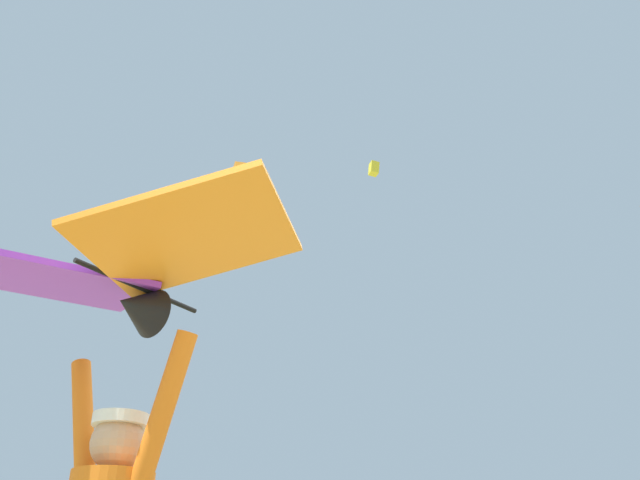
# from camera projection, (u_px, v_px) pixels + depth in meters

# --- Properties ---
(held_stunt_kite) EXTENTS (1.93, 1.08, 0.41)m
(held_stunt_kite) POSITION_uv_depth(u_px,v_px,m) (127.00, 273.00, 3.10)
(held_stunt_kite) COLOR black
(distant_kite_yellow_high_right) EXTENTS (0.69, 0.69, 0.78)m
(distant_kite_yellow_high_right) POSITION_uv_depth(u_px,v_px,m) (374.00, 169.00, 36.23)
(distant_kite_yellow_high_right) COLOR yellow
(distant_kite_orange_far_center) EXTENTS (0.80, 0.67, 0.84)m
(distant_kite_orange_far_center) POSITION_uv_depth(u_px,v_px,m) (241.00, 173.00, 22.37)
(distant_kite_orange_far_center) COLOR orange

